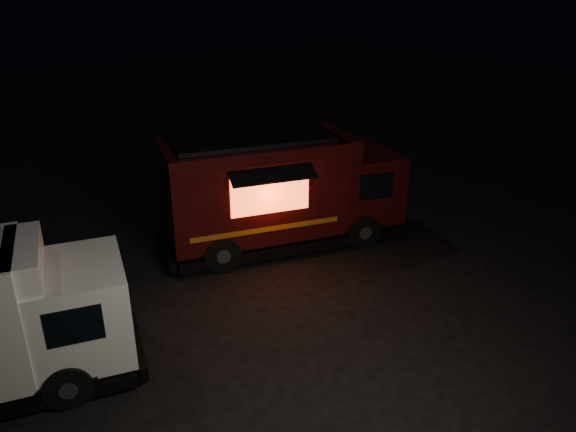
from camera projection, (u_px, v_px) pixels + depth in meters
The scene contains 2 objects.
ground at pixel (260, 336), 12.02m from camera, with size 80.00×80.00×0.00m, color black.
red_truck at pixel (283, 189), 15.66m from camera, with size 6.94×2.55×3.23m, color #370A0C, non-canonical shape.
Camera 1 is at (-5.80, -8.15, 7.18)m, focal length 35.00 mm.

